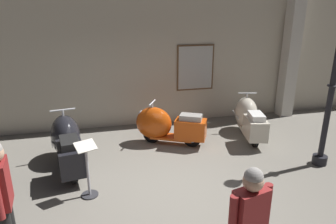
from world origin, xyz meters
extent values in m
plane|color=slate|center=(0.00, 0.00, 0.00)|extent=(60.00, 60.00, 0.00)
cube|color=#BCB29E|center=(0.00, 3.57, 1.86)|extent=(18.00, 0.20, 3.73)
cube|color=brown|center=(1.38, 3.46, 1.47)|extent=(1.02, 0.03, 1.21)
cube|color=#B2B2AD|center=(1.38, 3.44, 1.47)|extent=(0.94, 0.01, 1.13)
cube|color=beige|center=(4.07, 3.22, 1.86)|extent=(0.36, 0.36, 3.73)
cylinder|color=black|center=(-1.92, 1.85, 0.22)|extent=(0.15, 0.44, 0.44)
cylinder|color=silver|center=(-1.92, 1.85, 0.22)|extent=(0.13, 0.21, 0.20)
cylinder|color=black|center=(-1.76, 0.83, 0.22)|extent=(0.15, 0.44, 0.44)
cylinder|color=silver|center=(-1.76, 0.83, 0.22)|extent=(0.13, 0.21, 0.20)
cube|color=black|center=(-1.84, 1.34, 0.20)|extent=(0.55, 1.08, 0.05)
ellipsoid|color=black|center=(-1.91, 1.80, 0.53)|extent=(0.70, 0.99, 0.83)
cube|color=black|center=(-1.77, 0.87, 0.46)|extent=(0.55, 0.80, 0.48)
cube|color=black|center=(-1.77, 0.87, 0.76)|extent=(0.38, 0.56, 0.13)
sphere|color=silver|center=(-1.96, 2.10, 0.76)|extent=(0.16, 0.16, 0.16)
cylinder|color=silver|center=(-1.92, 1.83, 0.91)|extent=(0.05, 0.05, 0.31)
cylinder|color=silver|center=(-1.92, 1.83, 1.06)|extent=(0.48, 0.11, 0.03)
cube|color=silver|center=(-2.19, 1.75, 0.47)|extent=(0.13, 0.73, 0.03)
cylinder|color=black|center=(-0.06, 2.21, 0.20)|extent=(0.39, 0.26, 0.40)
cylinder|color=silver|center=(-0.06, 2.21, 0.20)|extent=(0.20, 0.17, 0.18)
cylinder|color=black|center=(0.78, 1.77, 0.20)|extent=(0.39, 0.26, 0.40)
cylinder|color=silver|center=(0.78, 1.77, 0.20)|extent=(0.20, 0.17, 0.18)
cube|color=#C6470F|center=(0.36, 1.99, 0.18)|extent=(1.00, 0.76, 0.05)
ellipsoid|color=#C6470F|center=(-0.02, 2.18, 0.48)|extent=(0.98, 0.85, 0.76)
cube|color=#C6470F|center=(0.74, 1.78, 0.42)|extent=(0.78, 0.67, 0.44)
cube|color=gray|center=(0.74, 1.78, 0.70)|extent=(0.55, 0.47, 0.12)
sphere|color=silver|center=(-0.26, 2.31, 0.69)|extent=(0.15, 0.15, 0.15)
cylinder|color=silver|center=(-0.04, 2.20, 0.83)|extent=(0.04, 0.04, 0.28)
cylinder|color=silver|center=(-0.04, 2.20, 0.97)|extent=(0.23, 0.40, 0.03)
cylinder|color=black|center=(2.38, 2.37, 0.20)|extent=(0.18, 0.41, 0.41)
cylinder|color=silver|center=(2.38, 2.37, 0.20)|extent=(0.14, 0.20, 0.18)
cylinder|color=black|center=(2.15, 1.43, 0.20)|extent=(0.18, 0.41, 0.41)
cylinder|color=silver|center=(2.15, 1.43, 0.20)|extent=(0.14, 0.20, 0.18)
cube|color=beige|center=(2.26, 1.90, 0.18)|extent=(0.58, 1.02, 0.05)
ellipsoid|color=beige|center=(2.37, 2.32, 0.49)|extent=(0.72, 0.95, 0.77)
cube|color=beige|center=(2.16, 1.47, 0.43)|extent=(0.56, 0.77, 0.45)
cube|color=silver|center=(2.16, 1.47, 0.71)|extent=(0.39, 0.54, 0.12)
sphere|color=silver|center=(2.43, 2.60, 0.71)|extent=(0.15, 0.15, 0.15)
cylinder|color=silver|center=(2.37, 2.35, 0.85)|extent=(0.04, 0.04, 0.28)
cylinder|color=silver|center=(2.37, 2.35, 0.99)|extent=(0.44, 0.14, 0.03)
cube|color=silver|center=(2.11, 2.38, 0.44)|extent=(0.17, 0.67, 0.02)
cylinder|color=black|center=(3.00, 0.36, 0.09)|extent=(0.28, 0.28, 0.18)
cylinder|color=black|center=(3.00, 0.36, 1.48)|extent=(0.11, 0.11, 2.61)
torus|color=black|center=(3.00, 0.36, 1.61)|extent=(0.19, 0.19, 0.04)
cube|color=maroon|center=(0.13, -1.99, 1.04)|extent=(0.39, 0.27, 0.54)
cylinder|color=maroon|center=(0.34, -1.94, 1.03)|extent=(0.08, 0.08, 0.56)
cylinder|color=maroon|center=(-0.08, -2.04, 1.03)|extent=(0.08, 0.08, 0.56)
sphere|color=tan|center=(0.13, -1.99, 1.40)|extent=(0.21, 0.21, 0.21)
sphere|color=gray|center=(0.13, -1.99, 1.45)|extent=(0.19, 0.19, 0.19)
cylinder|color=black|center=(-2.42, -0.77, 0.48)|extent=(0.14, 0.14, 0.80)
cube|color=maroon|center=(-2.41, -0.88, 1.08)|extent=(0.24, 0.39, 0.56)
cylinder|color=maroon|center=(-2.43, -0.65, 1.07)|extent=(0.09, 0.09, 0.58)
cylinder|color=#333338|center=(-1.48, 0.33, 0.01)|extent=(0.28, 0.28, 0.02)
cylinder|color=#A5A5AD|center=(-1.48, 0.33, 0.46)|extent=(0.04, 0.04, 0.86)
cube|color=silver|center=(-1.48, 0.33, 0.91)|extent=(0.38, 0.33, 0.12)
camera|label=1|loc=(-1.28, -4.31, 2.98)|focal=33.05mm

